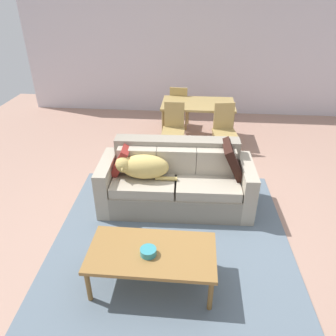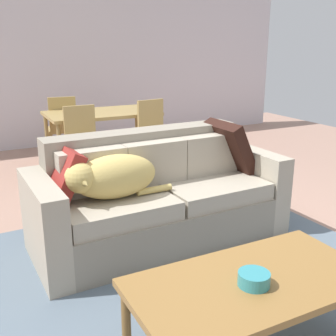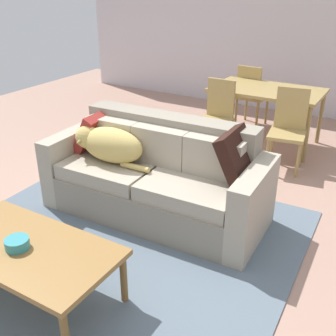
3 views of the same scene
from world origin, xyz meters
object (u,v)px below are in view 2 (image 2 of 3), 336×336
Objects in this scene: couch at (158,199)px; dining_table at (102,117)px; bowl_on_coffee_table at (254,279)px; dining_chair_far_left at (62,126)px; throw_pillow_by_right_arm at (230,147)px; throw_pillow_by_left_arm at (63,175)px; dining_chair_near_left at (83,143)px; dining_chair_near_right at (155,135)px; coffee_table at (252,287)px; dog_on_left_cushion at (111,177)px.

couch is 2.29m from dining_table.
dining_chair_far_left is (0.05, 4.25, 0.04)m from bowl_on_coffee_table.
throw_pillow_by_right_arm reaches higher than bowl_on_coffee_table.
throw_pillow_by_left_arm is 0.43× the size of dining_chair_near_left.
dining_table is 1.52× the size of dining_chair_near_left.
dining_chair_near_right is at bearing -0.43° from dining_chair_near_left.
coffee_table is (-0.90, -1.50, -0.31)m from throw_pillow_by_right_arm.
dining_chair_near_left reaches higher than bowl_on_coffee_table.
dining_chair_near_right is (1.20, 1.77, -0.15)m from dog_on_left_cushion.
couch is 4.39× the size of throw_pillow_by_right_arm.
couch reaches higher than dog_on_left_cushion.
bowl_on_coffee_table is at bearing -122.15° from coffee_table.
couch reaches higher than throw_pillow_by_left_arm.
dining_chair_near_left reaches higher than throw_pillow_by_left_arm.
bowl_on_coffee_table is 3.12m from dining_chair_near_left.
throw_pillow_by_left_arm is 1.62m from bowl_on_coffee_table.
dining_chair_near_right is (0.90, -0.01, 0.01)m from dining_chair_near_left.
throw_pillow_by_left_arm is 0.44× the size of dining_chair_far_left.
dining_table is 1.53× the size of dining_chair_far_left.
throw_pillow_by_left_arm is at bearing 81.99° from dining_chair_far_left.
couch is at bearing 84.10° from coffee_table.
dining_chair_far_left is at bearing 126.82° from dining_table.
throw_pillow_by_left_arm reaches higher than bowl_on_coffee_table.
dining_table is at bearing 102.47° from throw_pillow_by_right_arm.
couch is 2.29× the size of dining_chair_far_left.
dog_on_left_cushion reaches higher than bowl_on_coffee_table.
throw_pillow_by_left_arm is 1.60m from coffee_table.
dining_chair_near_right is (1.51, 1.61, -0.16)m from throw_pillow_by_left_arm.
dining_chair_far_left is at bearing 118.84° from dining_chair_near_right.
dining_chair_near_left is (0.29, 1.78, -0.16)m from dog_on_left_cushion.
dog_on_left_cushion is 5.05× the size of bowl_on_coffee_table.
bowl_on_coffee_table is 4.25m from dining_chair_far_left.
coffee_table is 1.39× the size of dining_chair_near_left.
dining_chair_near_right reaches higher than dining_table.
throw_pillow_by_right_arm is 1.57m from dining_chair_near_right.
coffee_table is at bearing -96.52° from dining_table.
dining_chair_near_right reaches higher than coffee_table.
throw_pillow_by_right_arm is 1.83m from dining_chair_near_left.
dog_on_left_cushion is 1.72× the size of throw_pillow_by_right_arm.
throw_pillow_by_right_arm is 2.23m from dining_table.
coffee_table is 3.19m from dining_chair_near_right.
throw_pillow_by_left_arm is at bearing 150.49° from dog_on_left_cushion.
dog_on_left_cushion is 0.35m from throw_pillow_by_left_arm.
dining_chair_near_right is (0.75, 1.64, 0.15)m from couch.
coffee_table is at bearing 57.85° from bowl_on_coffee_table.
dining_chair_near_right is at bearing -52.29° from dining_table.
dining_chair_near_left reaches higher than couch.
dining_chair_near_right is at bearing 90.14° from throw_pillow_by_right_arm.
throw_pillow_by_left_arm is 2.47× the size of bowl_on_coffee_table.
bowl_on_coffee_table is (-0.93, -1.55, -0.23)m from throw_pillow_by_right_arm.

